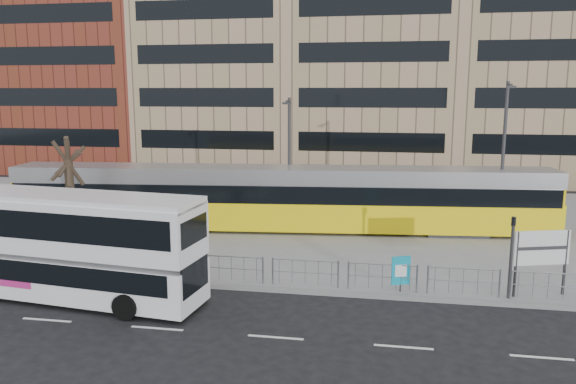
% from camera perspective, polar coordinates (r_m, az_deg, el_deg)
% --- Properties ---
extents(ground, '(120.00, 120.00, 0.00)m').
position_cam_1_polar(ground, '(22.49, -4.34, -9.93)').
color(ground, black).
rests_on(ground, ground).
extents(plaza, '(64.00, 24.00, 0.15)m').
position_cam_1_polar(plaza, '(33.75, 0.66, -2.90)').
color(plaza, gray).
rests_on(plaza, ground).
extents(kerb, '(64.00, 0.25, 0.17)m').
position_cam_1_polar(kerb, '(22.51, -4.31, -9.71)').
color(kerb, gray).
rests_on(kerb, ground).
extents(building_row, '(70.40, 18.40, 31.20)m').
position_cam_1_polar(building_row, '(55.09, 6.21, 15.56)').
color(building_row, maroon).
rests_on(building_row, ground).
extents(pedestrian_barrier, '(32.07, 0.07, 1.10)m').
position_cam_1_polar(pedestrian_barrier, '(22.25, 0.98, -7.46)').
color(pedestrian_barrier, gray).
rests_on(pedestrian_barrier, plaza).
extents(road_markings, '(62.00, 0.12, 0.01)m').
position_cam_1_polar(road_markings, '(18.67, -4.38, -14.28)').
color(road_markings, white).
rests_on(road_markings, ground).
extents(double_decker_bus, '(10.29, 3.51, 4.04)m').
position_cam_1_polar(double_decker_bus, '(22.38, -21.17, -4.86)').
color(double_decker_bus, white).
rests_on(double_decker_bus, ground).
extents(tram, '(29.71, 5.63, 3.49)m').
position_cam_1_polar(tram, '(31.02, -0.81, -0.63)').
color(tram, yellow).
rests_on(tram, plaza).
extents(station_sign, '(2.11, 0.72, 2.51)m').
position_cam_1_polar(station_sign, '(22.97, 24.36, -5.47)').
color(station_sign, '#2D2D30').
rests_on(station_sign, plaza).
extents(ad_panel, '(0.72, 0.33, 1.41)m').
position_cam_1_polar(ad_panel, '(22.03, 11.40, -7.88)').
color(ad_panel, '#2D2D30').
rests_on(ad_panel, plaza).
extents(pedestrian, '(0.53, 0.73, 1.88)m').
position_cam_1_polar(pedestrian, '(31.85, -19.18, -2.40)').
color(pedestrian, black).
rests_on(pedestrian, plaza).
extents(traffic_light_west, '(0.17, 0.21, 3.10)m').
position_cam_1_polar(traffic_light_west, '(24.78, -19.37, -3.46)').
color(traffic_light_west, '#2D2D30').
rests_on(traffic_light_west, plaza).
extents(traffic_light_east, '(0.22, 0.24, 3.10)m').
position_cam_1_polar(traffic_light_east, '(22.18, 21.79, -5.19)').
color(traffic_light_east, '#2D2D30').
rests_on(traffic_light_east, plaza).
extents(lamp_post_west, '(0.45, 1.04, 7.23)m').
position_cam_1_polar(lamp_post_west, '(31.74, 0.12, 3.70)').
color(lamp_post_west, '#2D2D30').
rests_on(lamp_post_west, plaza).
extents(lamp_post_east, '(0.45, 1.04, 8.10)m').
position_cam_1_polar(lamp_post_east, '(31.76, 21.05, 3.82)').
color(lamp_post_east, '#2D2D30').
rests_on(lamp_post_east, plaza).
extents(bare_tree, '(4.34, 4.34, 7.52)m').
position_cam_1_polar(bare_tree, '(29.64, -21.62, 5.54)').
color(bare_tree, black).
rests_on(bare_tree, plaza).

